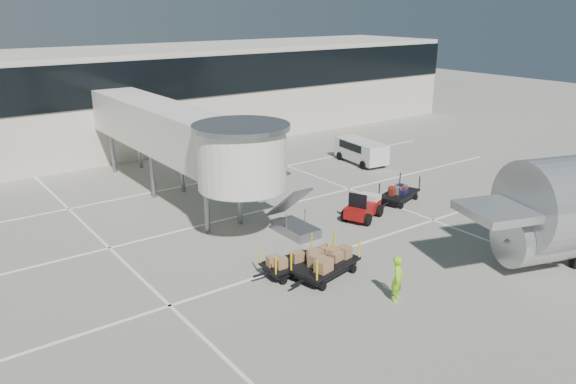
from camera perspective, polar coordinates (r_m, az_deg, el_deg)
name	(u,v)px	position (r m, az deg, el deg)	size (l,w,h in m)	color
ground	(383,260)	(27.15, 9.59, -6.81)	(140.00, 140.00, 0.00)	#9E998D
lane_markings	(262,208)	(33.40, -2.68, -1.64)	(40.00, 30.00, 0.02)	white
terminal	(131,96)	(50.54, -15.68, 9.38)	(64.00, 12.11, 15.20)	beige
jet_bridge	(185,136)	(33.09, -10.42, 5.60)	(5.70, 20.40, 6.03)	silver
baggage_tug	(363,208)	(31.91, 7.64, -1.62)	(2.82, 2.40, 1.68)	maroon
suitcase_cart	(400,194)	(34.98, 11.32, -0.16)	(3.68, 2.27, 1.42)	black
box_cart_near	(323,265)	(24.95, 3.54, -7.37)	(3.98, 2.21, 1.53)	black
box_cart_far	(295,262)	(25.38, 0.68, -7.12)	(3.62, 1.61, 1.41)	black
ground_worker	(398,279)	(23.33, 11.09, -8.64)	(0.71, 0.47, 1.95)	#7ED816
minivan	(360,149)	(43.21, 7.35, 4.31)	(2.44, 4.74, 1.72)	silver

